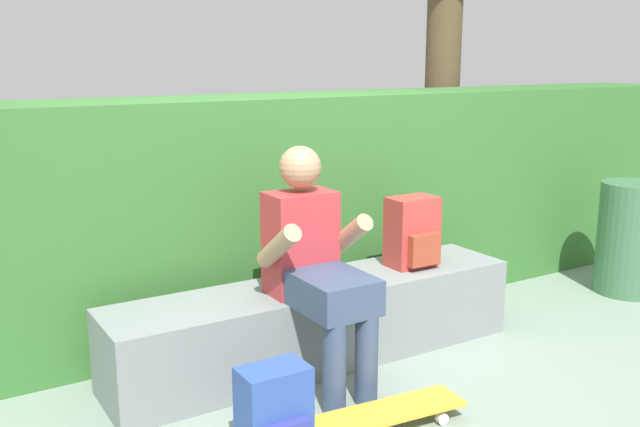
# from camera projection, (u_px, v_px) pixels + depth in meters

# --- Properties ---
(ground_plane) EXTENTS (24.00, 24.00, 0.00)m
(ground_plane) POSITION_uv_depth(u_px,v_px,m) (347.00, 379.00, 3.62)
(ground_plane) COLOR gray
(bench_main) EXTENTS (2.30, 0.48, 0.44)m
(bench_main) POSITION_uv_depth(u_px,v_px,m) (318.00, 322.00, 3.81)
(bench_main) COLOR gray
(bench_main) RESTS_ON ground
(person_skater) EXTENTS (0.49, 0.62, 1.19)m
(person_skater) POSITION_uv_depth(u_px,v_px,m) (315.00, 261.00, 3.47)
(person_skater) COLOR #B73338
(person_skater) RESTS_ON ground
(skateboard_near_person) EXTENTS (0.82, 0.27, 0.09)m
(skateboard_near_person) POSITION_uv_depth(u_px,v_px,m) (380.00, 415.00, 3.11)
(skateboard_near_person) COLOR gold
(skateboard_near_person) RESTS_ON ground
(backpack_on_bench) EXTENTS (0.28, 0.23, 0.40)m
(backpack_on_bench) POSITION_uv_depth(u_px,v_px,m) (413.00, 233.00, 4.04)
(backpack_on_bench) COLOR #B23833
(backpack_on_bench) RESTS_ON bench_main
(backpack_on_ground) EXTENTS (0.28, 0.23, 0.40)m
(backpack_on_ground) POSITION_uv_depth(u_px,v_px,m) (275.00, 416.00, 2.87)
(backpack_on_ground) COLOR #2D4C99
(backpack_on_ground) RESTS_ON ground
(hedge_row) EXTENTS (6.43, 0.68, 1.38)m
(hedge_row) POSITION_uv_depth(u_px,v_px,m) (316.00, 203.00, 4.54)
(hedge_row) COLOR #336A2D
(hedge_row) RESTS_ON ground
(trash_bin) EXTENTS (0.46, 0.46, 0.77)m
(trash_bin) POSITION_uv_depth(u_px,v_px,m) (632.00, 238.00, 4.89)
(trash_bin) COLOR #3D6B47
(trash_bin) RESTS_ON ground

